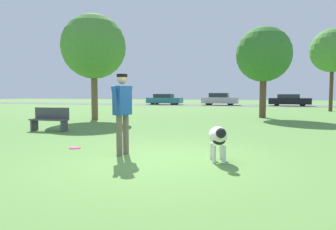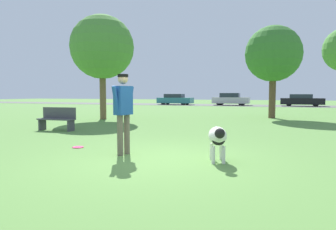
% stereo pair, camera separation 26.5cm
% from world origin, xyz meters
% --- Properties ---
extents(ground_plane, '(120.00, 120.00, 0.00)m').
position_xyz_m(ground_plane, '(0.00, 0.00, 0.00)').
color(ground_plane, '#56843D').
extents(far_road_strip, '(120.00, 6.00, 0.01)m').
position_xyz_m(far_road_strip, '(0.00, 29.36, 0.01)').
color(far_road_strip, '#5B5B59').
rests_on(far_road_strip, ground_plane).
extents(person, '(0.31, 0.68, 1.77)m').
position_xyz_m(person, '(-0.83, 0.21, 1.05)').
color(person, '#665B4C').
rests_on(person, ground_plane).
extents(dog, '(0.52, 0.99, 0.71)m').
position_xyz_m(dog, '(1.25, 0.21, 0.49)').
color(dog, silver).
rests_on(dog, ground_plane).
extents(frisbee, '(0.27, 0.27, 0.02)m').
position_xyz_m(frisbee, '(-2.32, 0.58, 0.01)').
color(frisbee, '#E52366').
rests_on(frisbee, ground_plane).
extents(tree_near_left, '(3.29, 3.29, 5.40)m').
position_xyz_m(tree_near_left, '(-6.28, 7.97, 3.73)').
color(tree_near_left, brown).
rests_on(tree_near_left, ground_plane).
extents(tree_far_right, '(3.24, 3.24, 6.20)m').
position_xyz_m(tree_far_right, '(6.92, 19.65, 4.56)').
color(tree_far_right, '#4C3826').
rests_on(tree_far_right, ground_plane).
extents(tree_mid_center, '(3.02, 3.02, 5.02)m').
position_xyz_m(tree_mid_center, '(2.04, 11.82, 3.49)').
color(tree_mid_center, brown).
rests_on(tree_mid_center, ground_plane).
extents(parked_car_teal, '(4.25, 1.80, 1.31)m').
position_xyz_m(parked_car_teal, '(-9.48, 29.05, 0.64)').
color(parked_car_teal, teal).
rests_on(parked_car_teal, ground_plane).
extents(parked_car_silver, '(4.15, 1.81, 1.42)m').
position_xyz_m(parked_car_silver, '(-2.80, 29.44, 0.70)').
color(parked_car_silver, '#B7B7BC').
rests_on(parked_car_silver, ground_plane).
extents(parked_car_black, '(4.37, 1.85, 1.29)m').
position_xyz_m(parked_car_black, '(4.73, 29.45, 0.64)').
color(parked_car_black, black).
rests_on(parked_car_black, ground_plane).
extents(park_bench, '(1.42, 0.47, 0.84)m').
position_xyz_m(park_bench, '(-5.22, 3.25, 0.45)').
color(park_bench, '#47474C').
rests_on(park_bench, ground_plane).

